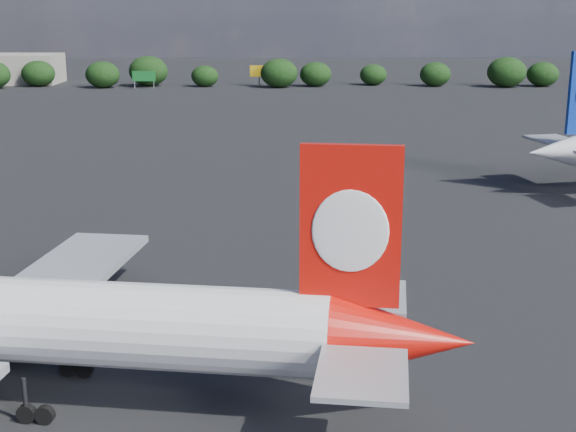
{
  "coord_description": "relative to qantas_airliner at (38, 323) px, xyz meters",
  "views": [
    {
      "loc": [
        14.95,
        -35.76,
        20.43
      ],
      "look_at": [
        16.0,
        12.0,
        8.0
      ],
      "focal_mm": 50.0,
      "sensor_mm": 36.0,
      "label": 1
    }
  ],
  "objects": [
    {
      "name": "horizon_treeline",
      "position": [
        -6.6,
        175.99,
        -0.63
      ],
      "size": [
        209.46,
        16.22,
        8.9
      ],
      "color": "black",
      "rests_on": "ground"
    },
    {
      "name": "ground",
      "position": [
        -2.64,
        56.01,
        -4.33
      ],
      "size": [
        500.0,
        500.0,
        0.0
      ],
      "primitive_type": "plane",
      "color": "black",
      "rests_on": "ground"
    },
    {
      "name": "qantas_airliner",
      "position": [
        0.0,
        0.0,
        0.0
      ],
      "size": [
        43.52,
        41.52,
        14.21
      ],
      "color": "white",
      "rests_on": "ground"
    },
    {
      "name": "billboard_yellow",
      "position": [
        9.36,
        178.01,
        -0.46
      ],
      "size": [
        5.0,
        0.3,
        5.5
      ],
      "color": "gold",
      "rests_on": "ground"
    },
    {
      "name": "highway_sign",
      "position": [
        -20.64,
        172.01,
        -1.2
      ],
      "size": [
        6.0,
        0.3,
        4.5
      ],
      "color": "#125C22",
      "rests_on": "ground"
    }
  ]
}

